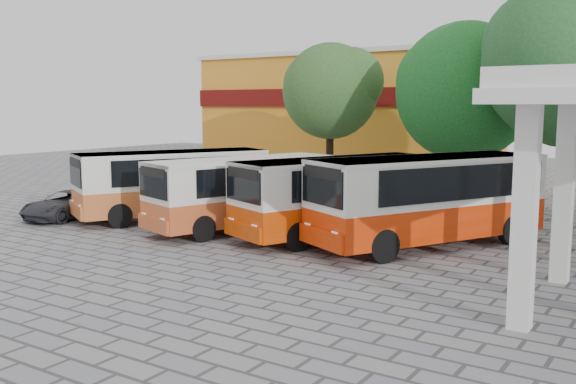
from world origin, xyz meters
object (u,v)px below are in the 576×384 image
Objects in this scene: bus_centre_left at (244,188)px; parked_car at (68,205)px; bus_far_right at (429,195)px; bus_far_left at (173,180)px; bus_centre_right at (338,192)px.

parked_car is at bearing -146.03° from bus_centre_left.
parked_car is at bearing -140.34° from bus_far_right.
bus_centre_left is 0.89× the size of bus_far_right.
bus_centre_left reaches higher than parked_car.
bus_centre_left is (3.87, -0.26, -0.05)m from bus_far_left.
bus_far_right reaches higher than bus_far_left.
bus_centre_right is 2.04× the size of parked_car.
bus_far_left is 4.56m from parked_car.
bus_centre_left is at bearing -147.10° from bus_centre_right.
bus_centre_left is 3.74m from bus_centre_right.
bus_far_right is (6.95, 0.93, 0.17)m from bus_centre_left.
bus_centre_right reaches higher than bus_centre_left.
bus_centre_right is at bearing 29.14° from bus_centre_left.
bus_far_right reaches higher than parked_car.
bus_far_right reaches higher than bus_centre_right.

